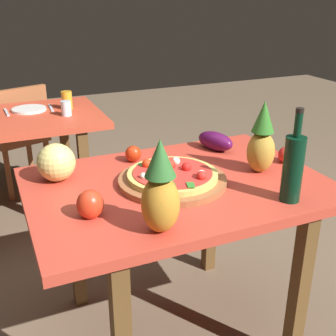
# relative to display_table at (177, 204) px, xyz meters

# --- Properties ---
(ground_plane) EXTENTS (10.00, 10.00, 0.00)m
(ground_plane) POSITION_rel_display_table_xyz_m (0.00, 0.00, -0.68)
(ground_plane) COLOR brown
(display_table) EXTENTS (1.22, 0.85, 0.78)m
(display_table) POSITION_rel_display_table_xyz_m (0.00, 0.00, 0.00)
(display_table) COLOR brown
(display_table) RESTS_ON ground_plane
(background_table) EXTENTS (1.02, 0.74, 0.78)m
(background_table) POSITION_rel_display_table_xyz_m (-0.50, 1.29, -0.02)
(background_table) COLOR brown
(background_table) RESTS_ON ground_plane
(dining_chair) EXTENTS (0.51, 0.51, 0.85)m
(dining_chair) POSITION_rel_display_table_xyz_m (-0.47, 1.90, -0.19)
(dining_chair) COLOR #965531
(dining_chair) RESTS_ON ground_plane
(pizza_board) EXTENTS (0.44, 0.44, 0.02)m
(pizza_board) POSITION_rel_display_table_xyz_m (-0.02, -0.00, 0.11)
(pizza_board) COLOR #965531
(pizza_board) RESTS_ON display_table
(pizza) EXTENTS (0.37, 0.37, 0.06)m
(pizza) POSITION_rel_display_table_xyz_m (-0.02, -0.00, 0.14)
(pizza) COLOR #D1B959
(pizza) RESTS_ON pizza_board
(wine_bottle) EXTENTS (0.08, 0.08, 0.36)m
(wine_bottle) POSITION_rel_display_table_xyz_m (0.32, -0.31, 0.23)
(wine_bottle) COLOR black
(wine_bottle) RESTS_ON display_table
(pineapple_left) EXTENTS (0.12, 0.12, 0.32)m
(pineapple_left) POSITION_rel_display_table_xyz_m (0.38, -0.04, 0.24)
(pineapple_left) COLOR #AD8630
(pineapple_left) RESTS_ON display_table
(pineapple_right) EXTENTS (0.13, 0.13, 0.32)m
(pineapple_right) POSITION_rel_display_table_xyz_m (-0.21, -0.33, 0.24)
(pineapple_right) COLOR #C28126
(pineapple_right) RESTS_ON display_table
(melon) EXTENTS (0.16, 0.16, 0.16)m
(melon) POSITION_rel_display_table_xyz_m (-0.45, 0.22, 0.18)
(melon) COLOR #E1D071
(melon) RESTS_ON display_table
(bell_pepper) EXTENTS (0.10, 0.10, 0.10)m
(bell_pepper) POSITION_rel_display_table_xyz_m (-0.40, -0.14, 0.15)
(bell_pepper) COLOR red
(bell_pepper) RESTS_ON display_table
(eggplant) EXTENTS (0.16, 0.22, 0.09)m
(eggplant) POSITION_rel_display_table_xyz_m (0.33, 0.28, 0.14)
(eggplant) COLOR #4D0F40
(eggplant) RESTS_ON display_table
(tomato_by_bottle) EXTENTS (0.08, 0.08, 0.08)m
(tomato_by_bottle) POSITION_rel_display_table_xyz_m (0.55, -0.00, 0.14)
(tomato_by_bottle) COLOR red
(tomato_by_bottle) RESTS_ON display_table
(tomato_at_corner) EXTENTS (0.07, 0.07, 0.07)m
(tomato_at_corner) POSITION_rel_display_table_xyz_m (-0.09, 0.29, 0.14)
(tomato_at_corner) COLOR red
(tomato_at_corner) RESTS_ON display_table
(drinking_glass_juice) EXTENTS (0.07, 0.07, 0.12)m
(drinking_glass_juice) POSITION_rel_display_table_xyz_m (-0.18, 1.35, 0.16)
(drinking_glass_juice) COLOR orange
(drinking_glass_juice) RESTS_ON background_table
(drinking_glass_water) EXTENTS (0.06, 0.06, 0.09)m
(drinking_glass_water) POSITION_rel_display_table_xyz_m (-0.22, 1.19, 0.15)
(drinking_glass_water) COLOR silver
(drinking_glass_water) RESTS_ON background_table
(dinner_plate) EXTENTS (0.22, 0.22, 0.02)m
(dinner_plate) POSITION_rel_display_table_xyz_m (-0.42, 1.41, 0.11)
(dinner_plate) COLOR white
(dinner_plate) RESTS_ON background_table
(fork_utensil) EXTENTS (0.02, 0.18, 0.01)m
(fork_utensil) POSITION_rel_display_table_xyz_m (-0.56, 1.41, 0.10)
(fork_utensil) COLOR silver
(fork_utensil) RESTS_ON background_table
(knife_utensil) EXTENTS (0.02, 0.18, 0.01)m
(knife_utensil) POSITION_rel_display_table_xyz_m (-0.28, 1.41, 0.10)
(knife_utensil) COLOR silver
(knife_utensil) RESTS_ON background_table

